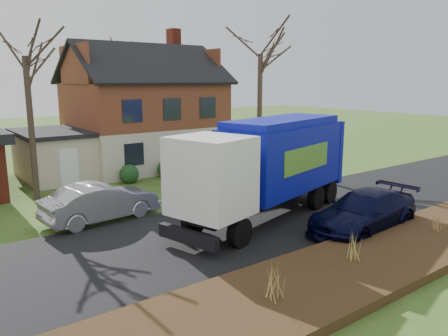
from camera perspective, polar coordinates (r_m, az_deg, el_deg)
ground at (r=18.04m, az=4.46°, el=-7.12°), size 120.00×120.00×0.00m
road at (r=18.04m, az=4.46°, el=-7.09°), size 80.00×7.00×0.02m
mulch_verge at (r=14.69m, az=18.48°, el=-11.51°), size 80.00×3.50×0.30m
main_house at (r=29.70m, az=-11.24°, el=7.94°), size 12.95×8.95×9.26m
garbage_truck at (r=18.23m, az=5.92°, el=0.78°), size 9.97×4.97×4.13m
silver_sedan at (r=18.75m, az=-15.75°, el=-4.29°), size 4.93×2.15×1.57m
navy_wagon at (r=17.69m, az=17.82°, el=-5.44°), size 5.40×2.50×1.53m
tree_front_west at (r=22.60m, az=-24.79°, el=15.69°), size 3.19×3.19×9.47m
tree_front_east at (r=29.86m, az=4.83°, el=16.94°), size 3.81×3.81×10.60m
tree_back at (r=39.54m, az=-12.70°, el=15.31°), size 3.25×3.25×10.30m
grass_clump_west at (r=11.37m, az=6.61°, el=-14.50°), size 0.36×0.30×0.95m
grass_clump_mid at (r=14.14m, az=16.62°, el=-9.69°), size 0.32×0.27×0.90m
grass_clump_east at (r=17.89m, az=25.90°, el=-6.00°), size 0.34×0.28×0.85m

